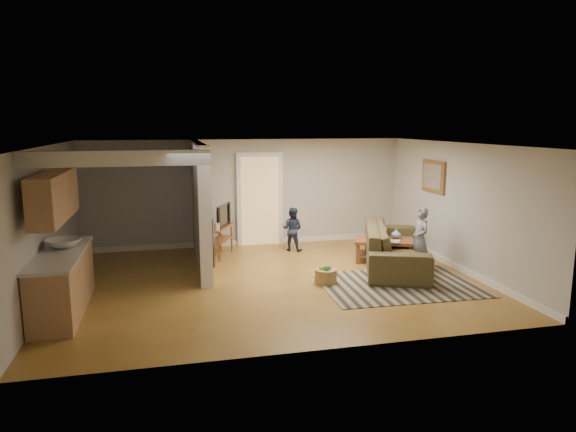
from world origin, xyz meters
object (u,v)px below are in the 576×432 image
at_px(coffee_table, 385,244).
at_px(toddler, 292,250).
at_px(sofa, 394,267).
at_px(speaker_left, 212,243).
at_px(child, 419,269).
at_px(speaker_right, 209,229).
at_px(toy_basket, 326,275).
at_px(tv_console, 220,229).

xyz_separation_m(coffee_table, toddler, (-1.67, 1.34, -0.37)).
relative_size(sofa, speaker_left, 2.94).
bearing_deg(child, speaker_right, -123.61).
relative_size(sofa, toddler, 2.89).
distance_m(coffee_table, speaker_right, 3.96).
relative_size(coffee_table, speaker_right, 1.46).
height_order(coffee_table, speaker_right, speaker_right).
distance_m(speaker_left, speaker_right, 1.50).
bearing_deg(coffee_table, toddler, 141.22).
distance_m(sofa, coffee_table, 0.57).
distance_m(speaker_right, toddler, 1.96).
bearing_deg(coffee_table, child, -59.51).
xyz_separation_m(speaker_left, toy_basket, (1.92, -1.54, -0.34)).
bearing_deg(sofa, speaker_right, 77.20).
relative_size(toy_basket, toddler, 0.41).
relative_size(speaker_right, toy_basket, 2.34).
height_order(tv_console, toddler, tv_console).
height_order(sofa, speaker_left, speaker_left).
bearing_deg(sofa, toddler, 64.13).
height_order(coffee_table, toddler, coffee_table).
distance_m(coffee_table, toy_basket, 2.04).
relative_size(tv_console, toy_basket, 2.77).
distance_m(speaker_left, toddler, 2.19).
distance_m(coffee_table, tv_console, 3.54).
xyz_separation_m(coffee_table, toy_basket, (-1.66, -1.17, -0.22)).
bearing_deg(toddler, child, 167.00).
relative_size(tv_console, speaker_left, 1.14).
xyz_separation_m(sofa, tv_console, (-3.34, 1.66, 0.60)).
xyz_separation_m(sofa, speaker_left, (-3.60, 0.81, 0.49)).
bearing_deg(toy_basket, coffee_table, 35.26).
height_order(speaker_right, toddler, speaker_right).
relative_size(coffee_table, tv_console, 1.24).
xyz_separation_m(sofa, coffee_table, (-0.03, 0.43, 0.37)).
xyz_separation_m(speaker_right, toddler, (1.83, -0.53, -0.47)).
xyz_separation_m(tv_console, toy_basket, (1.66, -2.40, -0.45)).
height_order(sofa, toddler, toddler).
bearing_deg(toy_basket, toddler, 90.28).
bearing_deg(toy_basket, child, 11.98).
relative_size(sofa, tv_console, 2.58).
bearing_deg(toddler, tv_console, 35.46).
relative_size(tv_console, child, 0.90).
xyz_separation_m(speaker_left, toddler, (1.90, 0.97, -0.49)).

